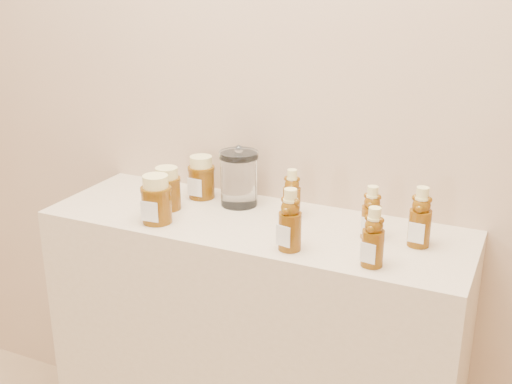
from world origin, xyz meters
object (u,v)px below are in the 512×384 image
at_px(glass_canister, 239,176).
at_px(display_table, 254,359).
at_px(bear_bottle_back_left, 292,190).
at_px(honey_jar_left, 167,188).
at_px(bear_bottle_front_left, 290,216).

bearing_deg(glass_canister, display_table, -46.46).
relative_size(display_table, bear_bottle_back_left, 7.63).
height_order(honey_jar_left, glass_canister, glass_canister).
height_order(bear_bottle_front_left, glass_canister, bear_bottle_front_left).
height_order(display_table, bear_bottle_front_left, bear_bottle_front_left).
xyz_separation_m(honey_jar_left, glass_canister, (0.17, 0.12, 0.03)).
distance_m(display_table, glass_canister, 0.56).
bearing_deg(honey_jar_left, bear_bottle_front_left, -13.86).
bearing_deg(bear_bottle_front_left, display_table, 152.95).
bearing_deg(bear_bottle_front_left, honey_jar_left, 177.39).
bearing_deg(honey_jar_left, display_table, 4.26).
xyz_separation_m(bear_bottle_front_left, glass_canister, (-0.26, 0.23, -0.00)).
distance_m(bear_bottle_back_left, bear_bottle_front_left, 0.22).
xyz_separation_m(display_table, honey_jar_left, (-0.27, -0.02, 0.51)).
bearing_deg(display_table, bear_bottle_back_left, 44.99).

